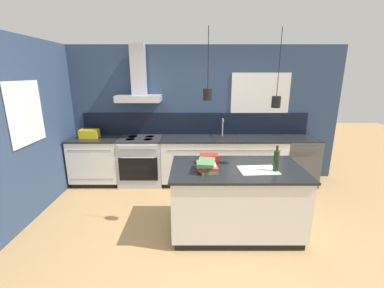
# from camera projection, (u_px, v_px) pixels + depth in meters

# --- Properties ---
(ground_plane) EXTENTS (16.00, 16.00, 0.00)m
(ground_plane) POSITION_uv_depth(u_px,v_px,m) (197.00, 234.00, 3.45)
(ground_plane) COLOR tan
(ground_plane) RESTS_ON ground
(wall_back) EXTENTS (5.60, 2.03, 2.60)m
(wall_back) POSITION_uv_depth(u_px,v_px,m) (192.00, 112.00, 5.02)
(wall_back) COLOR navy
(wall_back) RESTS_ON ground_plane
(wall_left) EXTENTS (0.08, 3.80, 2.60)m
(wall_left) POSITION_uv_depth(u_px,v_px,m) (32.00, 128.00, 3.78)
(wall_left) COLOR navy
(wall_left) RESTS_ON ground_plane
(counter_run_left) EXTENTS (0.92, 0.64, 0.91)m
(counter_run_left) POSITION_uv_depth(u_px,v_px,m) (97.00, 160.00, 4.96)
(counter_run_left) COLOR black
(counter_run_left) RESTS_ON ground_plane
(counter_run_sink) EXTENTS (2.34, 0.64, 1.25)m
(counter_run_sink) POSITION_uv_depth(u_px,v_px,m) (222.00, 160.00, 4.96)
(counter_run_sink) COLOR black
(counter_run_sink) RESTS_ON ground_plane
(oven_range) EXTENTS (0.82, 0.66, 0.91)m
(oven_range) POSITION_uv_depth(u_px,v_px,m) (141.00, 161.00, 4.96)
(oven_range) COLOR #B5B5BA
(oven_range) RESTS_ON ground_plane
(dishwasher) EXTENTS (0.61, 0.65, 0.91)m
(dishwasher) POSITION_uv_depth(u_px,v_px,m) (298.00, 161.00, 4.96)
(dishwasher) COLOR #4C4C51
(dishwasher) RESTS_ON ground_plane
(kitchen_island) EXTENTS (1.70, 0.99, 0.91)m
(kitchen_island) POSITION_uv_depth(u_px,v_px,m) (235.00, 199.00, 3.44)
(kitchen_island) COLOR black
(kitchen_island) RESTS_ON ground_plane
(bottle_on_island) EXTENTS (0.07, 0.07, 0.33)m
(bottle_on_island) POSITION_uv_depth(u_px,v_px,m) (276.00, 161.00, 3.15)
(bottle_on_island) COLOR #193319
(bottle_on_island) RESTS_ON kitchen_island
(book_stack) EXTENTS (0.27, 0.35, 0.14)m
(book_stack) POSITION_uv_depth(u_px,v_px,m) (207.00, 166.00, 3.18)
(book_stack) COLOR #4C7F4C
(book_stack) RESTS_ON kitchen_island
(red_supply_box) EXTENTS (0.24, 0.17, 0.12)m
(red_supply_box) POSITION_uv_depth(u_px,v_px,m) (209.00, 159.00, 3.47)
(red_supply_box) COLOR red
(red_supply_box) RESTS_ON kitchen_island
(paper_pile) EXTENTS (0.49, 0.37, 0.01)m
(paper_pile) POSITION_uv_depth(u_px,v_px,m) (258.00, 170.00, 3.22)
(paper_pile) COLOR silver
(paper_pile) RESTS_ON kitchen_island
(yellow_toolbox) EXTENTS (0.34, 0.18, 0.19)m
(yellow_toolbox) POSITION_uv_depth(u_px,v_px,m) (89.00, 134.00, 4.82)
(yellow_toolbox) COLOR gold
(yellow_toolbox) RESTS_ON counter_run_left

